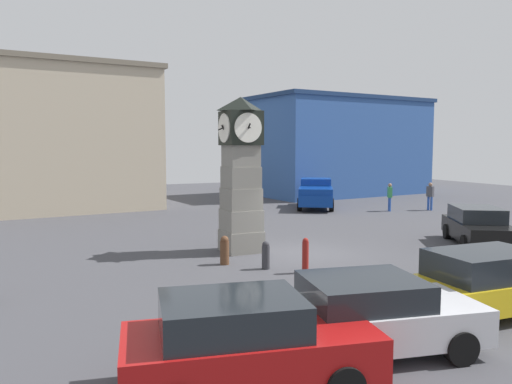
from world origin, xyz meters
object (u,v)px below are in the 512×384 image
(bollard_near_tower, at_px, (225,250))
(car_near_tower, at_px, (373,313))
(car_silver_hatch, at_px, (478,226))
(pedestrian_crossing_lot, at_px, (390,195))
(car_navy_sedan, at_px, (245,342))
(pickup_truck, at_px, (316,194))
(bollard_mid_row, at_px, (266,255))
(pedestrian_near_bench, at_px, (430,194))
(bollard_far_row, at_px, (305,255))
(car_by_building, at_px, (493,282))
(clock_tower, at_px, (241,175))

(bollard_near_tower, bearing_deg, car_near_tower, -90.13)
(car_silver_hatch, bearing_deg, pedestrian_crossing_lot, 69.06)
(pedestrian_crossing_lot, bearing_deg, car_silver_hatch, -110.94)
(car_navy_sedan, relative_size, pickup_truck, 0.81)
(pedestrian_crossing_lot, bearing_deg, bollard_mid_row, -143.71)
(pedestrian_near_bench, relative_size, pedestrian_crossing_lot, 1.01)
(pickup_truck, xyz_separation_m, pedestrian_near_bench, (5.83, -3.93, 0.06))
(bollard_far_row, bearing_deg, bollard_mid_row, 133.05)
(bollard_near_tower, bearing_deg, bollard_mid_row, -49.54)
(car_by_building, height_order, pedestrian_crossing_lot, pedestrian_crossing_lot)
(car_navy_sedan, height_order, car_silver_hatch, car_navy_sedan)
(bollard_near_tower, height_order, pickup_truck, pickup_truck)
(bollard_far_row, distance_m, pickup_truck, 16.51)
(car_navy_sedan, bearing_deg, car_near_tower, 6.71)
(clock_tower, height_order, pickup_truck, clock_tower)
(pedestrian_near_bench, bearing_deg, car_by_building, -130.21)
(car_navy_sedan, bearing_deg, pickup_truck, 55.44)
(bollard_near_tower, xyz_separation_m, car_near_tower, (-0.02, -7.86, 0.27))
(car_silver_hatch, xyz_separation_m, pedestrian_near_bench, (6.28, 9.05, 0.21))
(bollard_near_tower, relative_size, pedestrian_crossing_lot, 0.57)
(car_navy_sedan, xyz_separation_m, car_by_building, (6.75, 0.85, -0.01))
(bollard_mid_row, relative_size, car_navy_sedan, 0.21)
(bollard_near_tower, xyz_separation_m, pedestrian_crossing_lot, (14.16, 8.53, 0.48))
(car_near_tower, height_order, pedestrian_near_bench, pedestrian_near_bench)
(clock_tower, distance_m, bollard_far_row, 4.49)
(car_navy_sedan, bearing_deg, bollard_far_row, 52.04)
(bollard_mid_row, bearing_deg, bollard_near_tower, 130.46)
(clock_tower, bearing_deg, bollard_near_tower, -128.38)
(pickup_truck, distance_m, pedestrian_near_bench, 7.03)
(car_near_tower, height_order, pedestrian_crossing_lot, pedestrian_crossing_lot)
(clock_tower, height_order, car_silver_hatch, clock_tower)
(car_navy_sedan, relative_size, car_near_tower, 1.04)
(bollard_mid_row, xyz_separation_m, pickup_truck, (9.89, 12.87, 0.47))
(car_near_tower, bearing_deg, pickup_truck, 60.93)
(pickup_truck, bearing_deg, pedestrian_crossing_lot, -44.17)
(bollard_mid_row, xyz_separation_m, car_navy_sedan, (-3.84, -7.05, 0.33))
(pedestrian_crossing_lot, bearing_deg, pedestrian_near_bench, -16.04)
(clock_tower, xyz_separation_m, bollard_far_row, (0.56, -3.80, -2.32))
(car_by_building, bearing_deg, bollard_far_row, 111.04)
(clock_tower, bearing_deg, pedestrian_crossing_lot, 28.10)
(car_silver_hatch, bearing_deg, pedestrian_near_bench, 55.23)
(car_silver_hatch, xyz_separation_m, pedestrian_crossing_lot, (3.74, 9.78, 0.20))
(bollard_far_row, height_order, car_navy_sedan, car_navy_sedan)
(bollard_mid_row, xyz_separation_m, car_near_tower, (-1.00, -6.71, 0.29))
(bollard_near_tower, relative_size, car_near_tower, 0.23)
(pickup_truck, distance_m, pedestrian_crossing_lot, 4.59)
(car_by_building, distance_m, pickup_truck, 20.30)
(car_by_building, xyz_separation_m, pedestrian_crossing_lot, (10.26, 15.87, 0.19))
(bollard_far_row, distance_m, pedestrian_near_bench, 17.83)
(bollard_far_row, bearing_deg, car_near_tower, -108.35)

